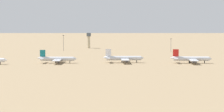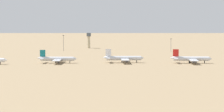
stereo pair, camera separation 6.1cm
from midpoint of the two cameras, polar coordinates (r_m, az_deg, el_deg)
ground at (r=319.96m, az=1.71°, el=-1.00°), size 4000.00×4000.00×0.00m
ridge_west at (r=1314.78m, az=-9.07°, el=5.44°), size 431.59×410.05×78.77m
ridge_center at (r=1386.71m, az=2.77°, el=6.57°), size 460.19×443.22×130.91m
parked_jet_teal_2 at (r=321.33m, az=-7.91°, el=-0.40°), size 32.15×27.20×10.62m
parked_jet_white_3 at (r=321.57m, az=1.61°, el=-0.31°), size 33.74×28.37×11.15m
parked_jet_red_4 at (r=323.55m, az=11.23°, el=-0.38°), size 33.75×28.59×11.14m
control_tower at (r=483.74m, az=-3.35°, el=2.47°), size 5.20×5.20×18.54m
light_pole_west at (r=445.58m, az=-6.97°, el=2.03°), size 1.80×0.50×17.45m
light_pole_mid at (r=433.06m, az=8.46°, el=1.70°), size 1.80×0.50×14.20m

